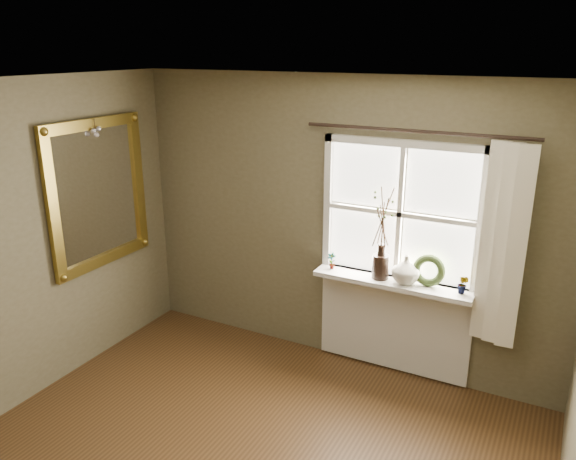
% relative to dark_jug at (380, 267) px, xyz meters
% --- Properties ---
extents(ceiling, '(4.50, 4.50, 0.00)m').
position_rel_dark_jug_xyz_m(ceiling, '(-0.44, -2.12, 1.58)').
color(ceiling, silver).
rests_on(ceiling, ground).
extents(wall_back, '(4.00, 0.10, 2.60)m').
position_rel_dark_jug_xyz_m(wall_back, '(-0.44, 0.18, 0.28)').
color(wall_back, brown).
rests_on(wall_back, ground).
extents(window_frame, '(1.36, 0.06, 1.24)m').
position_rel_dark_jug_xyz_m(window_frame, '(0.11, 0.11, 0.46)').
color(window_frame, silver).
rests_on(window_frame, wall_back).
extents(window_sill, '(1.36, 0.26, 0.04)m').
position_rel_dark_jug_xyz_m(window_sill, '(0.11, 0.00, -0.12)').
color(window_sill, silver).
rests_on(window_sill, wall_back).
extents(window_apron, '(1.36, 0.04, 0.88)m').
position_rel_dark_jug_xyz_m(window_apron, '(0.11, 0.11, -0.56)').
color(window_apron, silver).
rests_on(window_apron, ground).
extents(dark_jug, '(0.15, 0.15, 0.21)m').
position_rel_dark_jug_xyz_m(dark_jug, '(0.00, 0.00, 0.00)').
color(dark_jug, black).
rests_on(dark_jug, window_sill).
extents(cream_vase, '(0.27, 0.27, 0.24)m').
position_rel_dark_jug_xyz_m(cream_vase, '(0.22, 0.00, 0.02)').
color(cream_vase, beige).
rests_on(cream_vase, window_sill).
extents(wreath, '(0.28, 0.14, 0.28)m').
position_rel_dark_jug_xyz_m(wreath, '(0.40, 0.04, -0.00)').
color(wreath, '#2F401C').
rests_on(wreath, window_sill).
extents(potted_plant_left, '(0.09, 0.06, 0.15)m').
position_rel_dark_jug_xyz_m(potted_plant_left, '(-0.45, 0.00, -0.03)').
color(potted_plant_left, '#2F401C').
rests_on(potted_plant_left, window_sill).
extents(potted_plant_right, '(0.11, 0.10, 0.16)m').
position_rel_dark_jug_xyz_m(potted_plant_right, '(0.69, 0.00, -0.02)').
color(potted_plant_right, '#2F401C').
rests_on(potted_plant_right, window_sill).
extents(curtain, '(0.36, 0.12, 1.59)m').
position_rel_dark_jug_xyz_m(curtain, '(0.95, 0.01, 0.34)').
color(curtain, white).
rests_on(curtain, wall_back).
extents(curtain_rod, '(1.84, 0.03, 0.03)m').
position_rel_dark_jug_xyz_m(curtain_rod, '(0.21, 0.05, 1.16)').
color(curtain_rod, black).
rests_on(curtain_rod, wall_back).
extents(gilt_mirror, '(0.10, 1.12, 1.33)m').
position_rel_dark_jug_xyz_m(gilt_mirror, '(-2.40, -0.76, 0.53)').
color(gilt_mirror, white).
rests_on(gilt_mirror, wall_left).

